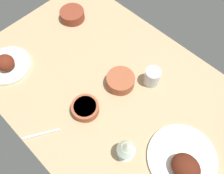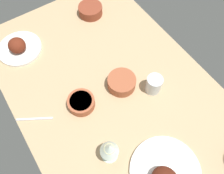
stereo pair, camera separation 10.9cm
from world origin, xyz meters
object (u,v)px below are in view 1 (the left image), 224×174
at_px(bowl_potatoes, 85,108).
at_px(fork_loose, 41,134).
at_px(plate_near_viewer, 7,64).
at_px(wine_glass, 127,148).
at_px(plate_center_main, 183,162).
at_px(bowl_sauce, 72,15).
at_px(water_tumbler, 152,77).
at_px(bowl_onions, 121,81).

distance_m(bowl_potatoes, fork_loose, 0.22).
height_order(plate_near_viewer, wine_glass, wine_glass).
height_order(plate_center_main, bowl_potatoes, plate_center_main).
relative_size(bowl_sauce, wine_glass, 0.98).
relative_size(wine_glass, water_tumbler, 1.52).
bearing_deg(bowl_onions, fork_loose, -99.80).
relative_size(bowl_potatoes, water_tumbler, 1.36).
relative_size(water_tumbler, fork_loose, 0.56).
distance_m(bowl_potatoes, wine_glass, 0.27).
relative_size(bowl_onions, wine_glass, 0.97).
distance_m(plate_center_main, bowl_sauce, 0.96).
bearing_deg(plate_center_main, wine_glass, -144.83).
bearing_deg(plate_center_main, bowl_sauce, 166.72).
xyz_separation_m(plate_center_main, wine_glass, (-0.19, -0.14, 0.07)).
distance_m(bowl_sauce, wine_glass, 0.82).
bearing_deg(fork_loose, plate_center_main, -26.34).
distance_m(plate_near_viewer, wine_glass, 0.73).
height_order(bowl_sauce, fork_loose, bowl_sauce).
bearing_deg(bowl_sauce, fork_loose, -52.49).
relative_size(plate_near_viewer, bowl_sauce, 1.67).
relative_size(plate_center_main, bowl_onions, 2.12).
xyz_separation_m(bowl_potatoes, wine_glass, (0.26, -0.02, 0.07)).
relative_size(bowl_onions, bowl_potatoes, 1.09).
relative_size(plate_center_main, wine_glass, 2.05).
xyz_separation_m(bowl_sauce, bowl_potatoes, (0.48, -0.34, -0.00)).
bearing_deg(fork_loose, bowl_sauce, 68.33).
xyz_separation_m(bowl_potatoes, fork_loose, (-0.06, -0.21, -0.02)).
bearing_deg(bowl_potatoes, water_tumbler, 70.29).
bearing_deg(plate_center_main, bowl_onions, 167.73).
bearing_deg(plate_center_main, water_tumbler, 148.39).
bearing_deg(plate_near_viewer, bowl_potatoes, 14.06).
bearing_deg(water_tumbler, bowl_sauce, 178.87).
bearing_deg(bowl_onions, plate_center_main, -12.27).
distance_m(water_tumbler, fork_loose, 0.57).
height_order(plate_near_viewer, water_tumbler, water_tumbler).
xyz_separation_m(bowl_sauce, water_tumbler, (0.59, -0.01, 0.02)).
xyz_separation_m(plate_center_main, plate_near_viewer, (-0.91, -0.23, -0.00)).
relative_size(plate_center_main, fork_loose, 1.76).
bearing_deg(plate_near_viewer, fork_loose, -13.88).
relative_size(plate_near_viewer, fork_loose, 1.40).
bearing_deg(fork_loose, bowl_onions, 21.02).
relative_size(plate_near_viewer, bowl_onions, 1.69).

